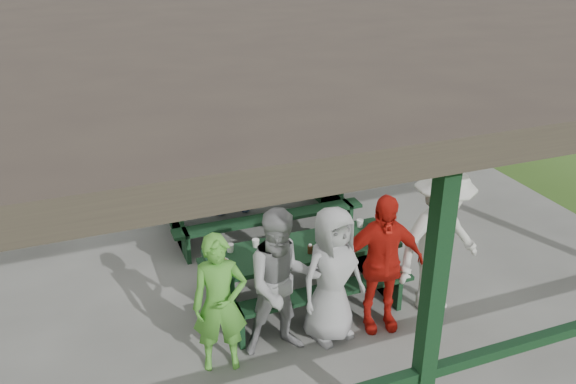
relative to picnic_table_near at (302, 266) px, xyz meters
name	(u,v)px	position (x,y,z in m)	size (l,w,h in m)	color
ground	(273,258)	(0.04, 1.20, -0.57)	(90.00, 90.00, 0.00)	#35561B
concrete_slab	(273,255)	(0.04, 1.20, -0.52)	(10.00, 8.00, 0.10)	slate
pavilion_structure	(270,37)	(0.04, 1.20, 2.60)	(10.60, 8.60, 3.24)	black
picnic_table_near	(302,266)	(0.00, 0.00, 0.00)	(2.37, 1.39, 0.75)	black
picnic_table_far	(258,199)	(0.09, 2.00, 0.01)	(2.86, 1.39, 0.75)	black
table_setting	(300,243)	(-0.02, 0.03, 0.32)	(2.43, 0.45, 0.10)	white
contestant_green	(220,304)	(-1.28, -0.85, 0.32)	(0.58, 0.38, 1.58)	#4C9B30
contestant_grey_left	(282,283)	(-0.58, -0.83, 0.40)	(0.84, 0.65, 1.73)	gray
contestant_grey_mid	(332,275)	(0.02, -0.80, 0.35)	(0.80, 0.52, 1.63)	#9A999C
contestant_red	(381,263)	(0.62, -0.83, 0.38)	(1.00, 0.41, 1.70)	red
contestant_white_fedora	(439,242)	(1.41, -0.79, 0.48)	(1.33, 0.92, 1.94)	beige
spectator_lblue	(230,161)	(-0.13, 2.72, 0.41)	(1.62, 0.52, 1.75)	#8AA4D6
spectator_blue	(120,159)	(-1.75, 3.32, 0.45)	(0.67, 0.44, 1.84)	#4156A9
spectator_grey	(305,145)	(1.27, 2.94, 0.40)	(0.85, 0.66, 1.74)	gray
pickup_truck	(265,78)	(2.44, 8.38, 0.14)	(2.36, 5.12, 1.42)	silver
farm_trailer	(36,89)	(-2.96, 9.26, 0.17)	(4.30, 2.23, 1.49)	#1C2A9C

